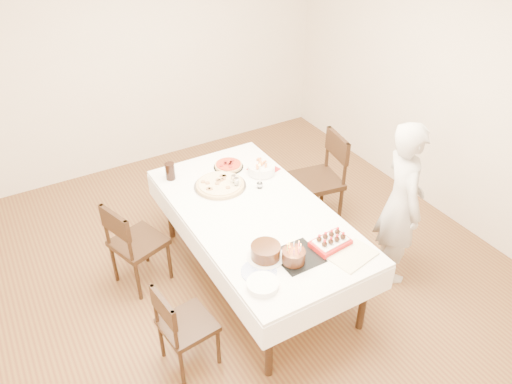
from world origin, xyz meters
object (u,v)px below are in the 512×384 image
chair_left_savory (138,242)px  taper_candle (260,175)px  chair_left_dessert (188,325)px  birthday_cake (294,253)px  chair_right_savory (316,181)px  pasta_bowl (261,169)px  layer_cake (266,252)px  cola_glass (170,171)px  person (401,203)px  pizza_white (220,185)px  strawberry_box (331,242)px  pizza_pepperoni (228,165)px  dining_table (256,246)px

chair_left_savory → taper_candle: 1.21m
chair_left_dessert → birthday_cake: bearing=163.3°
taper_candle → chair_right_savory: bearing=11.0°
chair_left_dessert → pasta_bowl: 1.66m
chair_left_dessert → layer_cake: 0.78m
pasta_bowl → cola_glass: bearing=156.4°
person → birthday_cake: (-1.20, -0.13, 0.08)m
chair_right_savory → pizza_white: (-1.06, 0.04, 0.28)m
chair_right_savory → pizza_white: chair_right_savory is taller
strawberry_box → chair_right_savory: bearing=58.1°
layer_cake → pizza_white: bearing=82.4°
taper_candle → strawberry_box: size_ratio=0.90×
pizza_white → strawberry_box: bearing=-72.5°
pasta_bowl → layer_cake: layer_cake is taller
person → pizza_white: person is taller
chair_left_dessert → pizza_white: (0.80, 1.01, 0.38)m
pizza_pepperoni → strawberry_box: size_ratio=0.98×
pasta_bowl → cola_glass: size_ratio=1.56×
pasta_bowl → pizza_white: bearing=-178.4°
pizza_pepperoni → layer_cake: size_ratio=1.00×
chair_left_savory → pasta_bowl: 1.30m
pizza_pepperoni → chair_left_savory: bearing=-166.3°
layer_cake → birthday_cake: 0.21m
pizza_pepperoni → strawberry_box: 1.42m
chair_left_dessert → strawberry_box: strawberry_box is taller
layer_cake → strawberry_box: (0.50, -0.14, -0.02)m
chair_left_dessert → layer_cake: (0.66, -0.00, 0.42)m
pizza_pepperoni → pasta_bowl: pasta_bowl is taller
chair_right_savory → layer_cake: size_ratio=3.46×
chair_right_savory → layer_cake: (-1.19, -0.97, 0.31)m
pizza_pepperoni → pizza_white: bearing=-130.5°
dining_table → cola_glass: 1.04m
chair_left_savory → birthday_cake: size_ratio=5.03×
chair_left_dessert → cola_glass: (0.47, 1.36, 0.44)m
dining_table → chair_left_dessert: chair_left_dessert is taller
dining_table → chair_left_savory: size_ratio=2.45×
pizza_white → taper_candle: bearing=-32.1°
dining_table → person: bearing=-25.7°
layer_cake → chair_left_dessert: bearing=179.9°
dining_table → pizza_white: pizza_white is taller
chair_right_savory → chair_left_savory: (-1.87, 0.05, -0.06)m
chair_left_dessert → pizza_pepperoni: pizza_pepperoni is taller
chair_left_dessert → person: size_ratio=0.51×
chair_left_dessert → person: bearing=173.2°
chair_left_savory → cola_glass: size_ratio=5.35×
dining_table → pizza_pepperoni: (0.13, 0.74, 0.40)m
dining_table → pizza_white: 0.64m
layer_cake → strawberry_box: layer_cake is taller
dining_table → pizza_pepperoni: bearing=80.1°
chair_left_savory → cola_glass: 0.71m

